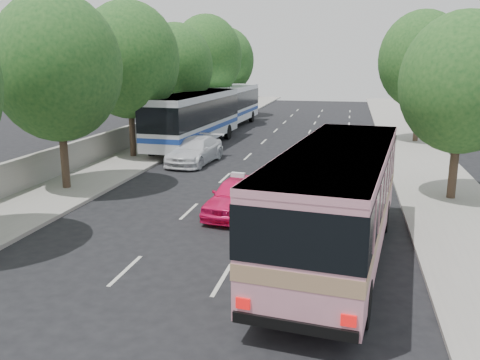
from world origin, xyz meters
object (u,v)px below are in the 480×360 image
(pink_bus, at_px, (337,192))
(white_pickup, at_px, (195,151))
(pink_taxi, at_px, (238,196))
(tour_coach_front, at_px, (195,115))
(tour_coach_rear, at_px, (230,103))

(pink_bus, xyz_separation_m, white_pickup, (-8.50, 13.26, -1.41))
(pink_taxi, bearing_deg, pink_bus, -38.79)
(pink_taxi, height_order, white_pickup, white_pickup)
(pink_bus, height_order, white_pickup, pink_bus)
(pink_bus, height_order, tour_coach_front, tour_coach_front)
(pink_taxi, xyz_separation_m, white_pickup, (-4.60, 9.20, 0.01))
(pink_taxi, distance_m, tour_coach_rear, 26.47)
(pink_taxi, relative_size, white_pickup, 0.84)
(pink_taxi, distance_m, tour_coach_front, 15.93)
(pink_bus, xyz_separation_m, pink_taxi, (-3.90, 4.06, -1.42))
(tour_coach_rear, bearing_deg, tour_coach_front, -87.07)
(pink_taxi, bearing_deg, white_pickup, 123.89)
(white_pickup, relative_size, tour_coach_front, 0.42)
(tour_coach_front, bearing_deg, white_pickup, -69.74)
(pink_bus, height_order, tour_coach_rear, tour_coach_rear)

